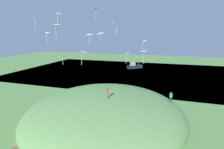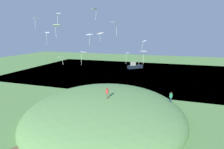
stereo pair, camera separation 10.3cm
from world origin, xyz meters
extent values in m
plane|color=#65974C|center=(0.00, 0.00, 0.00)|extent=(160.00, 160.00, 0.00)
cube|color=teal|center=(-26.17, 0.00, -0.20)|extent=(45.15, 80.00, 0.40)
ellipsoid|color=#699B54|center=(6.01, 0.38, 0.00)|extent=(25.63, 24.89, 6.95)
cube|color=#1C2633|center=(-33.41, -1.69, 0.60)|extent=(4.78, 5.54, 1.20)
cube|color=#B0B79B|center=(-32.85, -2.39, 1.83)|extent=(1.88, 2.03, 1.25)
cylinder|color=gray|center=(-34.33, -0.52, 2.71)|extent=(0.14, 0.14, 3.02)
cube|color=brown|center=(7.93, 1.45, 3.82)|extent=(0.25, 0.20, 0.80)
cylinder|color=#D13C33|center=(7.93, 1.45, 4.54)|extent=(0.53, 0.53, 0.63)
sphere|color=brown|center=(7.93, 1.45, 4.97)|extent=(0.24, 0.24, 0.24)
cube|color=#1E2D42|center=(2.40, 10.31, 2.24)|extent=(0.25, 0.29, 0.77)
cylinder|color=#319058|center=(2.40, 10.31, 2.93)|extent=(0.64, 0.64, 0.61)
sphere|color=brown|center=(2.40, 10.31, 3.35)|extent=(0.23, 0.23, 0.23)
cube|color=white|center=(3.16, -1.35, 12.61)|extent=(1.34, 1.41, 0.30)
cylinder|color=white|center=(3.04, -1.41, 11.81)|extent=(0.16, 0.06, 0.99)
cube|color=white|center=(-0.73, -3.93, 17.06)|extent=(1.20, 0.85, 0.13)
cylinder|color=white|center=(-0.89, -3.74, 15.83)|extent=(0.30, 0.29, 1.84)
cube|color=white|center=(-1.50, 5.25, 11.31)|extent=(1.04, 0.95, 0.23)
cylinder|color=white|center=(-1.31, 4.97, 10.39)|extent=(0.06, 0.20, 1.39)
cube|color=silver|center=(6.73, -6.56, 15.49)|extent=(0.76, 0.78, 0.16)
cylinder|color=silver|center=(6.69, -6.79, 14.62)|extent=(0.24, 0.05, 1.39)
cube|color=white|center=(6.69, -6.47, 8.92)|extent=(0.90, 1.15, 0.21)
cylinder|color=white|center=(6.46, -6.54, 8.18)|extent=(0.05, 0.15, 0.96)
cube|color=silver|center=(1.31, 2.96, 9.41)|extent=(0.83, 0.70, 0.05)
cylinder|color=silver|center=(1.59, 2.68, 8.37)|extent=(0.15, 0.06, 1.72)
cube|color=white|center=(5.45, -9.79, 12.74)|extent=(0.71, 0.74, 0.17)
cylinder|color=white|center=(5.64, -9.83, 11.67)|extent=(0.08, 0.14, 1.83)
cube|color=white|center=(9.31, -5.10, 13.60)|extent=(0.91, 1.08, 0.21)
cylinder|color=white|center=(9.33, -5.40, 12.64)|extent=(0.14, 0.06, 1.45)
cube|color=white|center=(8.55, -1.74, 10.07)|extent=(1.34, 1.27, 0.17)
cylinder|color=white|center=(8.72, -2.01, 9.02)|extent=(0.17, 0.22, 1.54)
cube|color=white|center=(2.69, 5.72, 9.88)|extent=(1.08, 1.09, 0.10)
cylinder|color=white|center=(2.49, 5.69, 8.72)|extent=(0.28, 0.18, 1.85)
cube|color=white|center=(8.61, -9.10, 14.68)|extent=(0.75, 0.87, 0.06)
cylinder|color=white|center=(8.57, -9.33, 13.81)|extent=(0.07, 0.22, 1.37)
cube|color=silver|center=(4.86, 1.54, 14.14)|extent=(1.11, 0.84, 0.09)
cylinder|color=silver|center=(4.63, 1.82, 13.05)|extent=(0.12, 0.15, 1.67)
cube|color=white|center=(2.58, -3.52, 12.44)|extent=(1.12, 1.36, 0.20)
cylinder|color=white|center=(2.37, -3.66, 11.39)|extent=(0.19, 0.13, 1.50)
camera|label=1|loc=(29.74, 8.96, 12.33)|focal=27.29mm
camera|label=2|loc=(29.71, 9.06, 12.33)|focal=27.29mm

